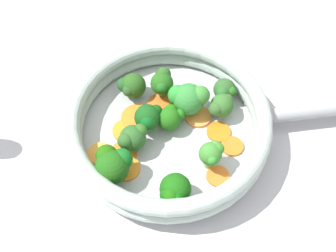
{
  "coord_description": "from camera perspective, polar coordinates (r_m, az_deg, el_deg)",
  "views": [
    {
      "loc": [
        -0.35,
        -0.07,
        0.58
      ],
      "look_at": [
        0.0,
        0.0,
        0.03
      ],
      "focal_mm": 50.0,
      "sensor_mm": 36.0,
      "label": 1
    }
  ],
  "objects": [
    {
      "name": "ground_plane",
      "position": [
        0.68,
        0.0,
        -1.49
      ],
      "size": [
        4.0,
        4.0,
        0.0
      ],
      "primitive_type": "plane",
      "color": "#B7B5B8"
    },
    {
      "name": "skillet",
      "position": [
        0.68,
        0.0,
        -1.1
      ],
      "size": [
        0.26,
        0.26,
        0.02
      ],
      "primitive_type": "cylinder",
      "color": "#B2B5B7",
      "rests_on": "ground_plane"
    },
    {
      "name": "skillet_rim_wall",
      "position": [
        0.65,
        0.0,
        0.37
      ],
      "size": [
        0.29,
        0.29,
        0.05
      ],
      "color": "#AABCB2",
      "rests_on": "skillet"
    },
    {
      "name": "skillet_rivet_left",
      "position": [
        0.67,
        10.8,
        -1.5
      ],
      "size": [
        0.01,
        0.01,
        0.01
      ],
      "primitive_type": "sphere",
      "color": "#B6B3BB",
      "rests_on": "skillet"
    },
    {
      "name": "skillet_rivet_right",
      "position": [
        0.7,
        9.61,
        2.76
      ],
      "size": [
        0.01,
        0.01,
        0.01
      ],
      "primitive_type": "sphere",
      "color": "#B1B5BC",
      "rests_on": "skillet"
    },
    {
      "name": "carrot_slice_0",
      "position": [
        0.68,
        3.69,
        1.17
      ],
      "size": [
        0.05,
        0.05,
        0.0
      ],
      "primitive_type": "cylinder",
      "rotation": [
        0.0,
        0.0,
        2.5
      ],
      "color": "#F9923F",
      "rests_on": "skillet"
    },
    {
      "name": "carrot_slice_1",
      "position": [
        0.67,
        6.17,
        -0.72
      ],
      "size": [
        0.05,
        0.05,
        0.0
      ],
      "primitive_type": "cylinder",
      "rotation": [
        0.0,
        0.0,
        5.43
      ],
      "color": "orange",
      "rests_on": "skillet"
    },
    {
      "name": "carrot_slice_2",
      "position": [
        0.66,
        7.83,
        -2.45
      ],
      "size": [
        0.04,
        0.04,
        0.0
      ],
      "primitive_type": "cylinder",
      "rotation": [
        0.0,
        0.0,
        1.09
      ],
      "color": "orange",
      "rests_on": "skillet"
    },
    {
      "name": "carrot_slice_3",
      "position": [
        0.69,
        -0.65,
        2.49
      ],
      "size": [
        0.06,
        0.06,
        0.01
      ],
      "primitive_type": "cylinder",
      "rotation": [
        0.0,
        0.0,
        4.46
      ],
      "color": "orange",
      "rests_on": "skillet"
    },
    {
      "name": "carrot_slice_4",
      "position": [
        0.67,
        -5.2,
        -0.56
      ],
      "size": [
        0.04,
        0.04,
        0.0
      ],
      "primitive_type": "cylinder",
      "rotation": [
        0.0,
        0.0,
        1.4
      ],
      "color": "orange",
      "rests_on": "skillet"
    },
    {
      "name": "carrot_slice_5",
      "position": [
        0.68,
        -0.35,
        1.54
      ],
      "size": [
        0.05,
        0.05,
        0.01
      ],
      "primitive_type": "cylinder",
      "rotation": [
        0.0,
        0.0,
        4.02
      ],
      "color": "orange",
      "rests_on": "skillet"
    },
    {
      "name": "carrot_slice_6",
      "position": [
        0.64,
        6.1,
        -6.1
      ],
      "size": [
        0.04,
        0.04,
        0.0
      ],
      "primitive_type": "cylinder",
      "rotation": [
        0.0,
        0.0,
        0.9
      ],
      "color": "orange",
      "rests_on": "skillet"
    },
    {
      "name": "carrot_slice_7",
      "position": [
        0.65,
        -8.27,
        -3.4
      ],
      "size": [
        0.04,
        0.04,
        0.0
      ],
      "primitive_type": "cylinder",
      "rotation": [
        0.0,
        0.0,
        4.56
      ],
      "color": "#F59D39",
      "rests_on": "skillet"
    },
    {
      "name": "carrot_slice_8",
      "position": [
        0.65,
        -5.37,
        -3.24
      ],
      "size": [
        0.04,
        0.04,
        0.0
      ],
      "primitive_type": "cylinder",
      "rotation": [
        0.0,
        0.0,
        1.73
      ],
      "color": "orange",
      "rests_on": "skillet"
    },
    {
      "name": "carrot_slice_9",
      "position": [
        0.68,
        -3.77,
        0.97
      ],
      "size": [
        0.06,
        0.06,
        0.0
      ],
      "primitive_type": "cylinder",
      "rotation": [
        0.0,
        0.0,
        5.07
      ],
      "color": "orange",
      "rests_on": "skillet"
    },
    {
      "name": "carrot_slice_10",
      "position": [
        0.64,
        -5.13,
        -5.16
      ],
      "size": [
        0.05,
        0.05,
        0.0
      ],
      "primitive_type": "cylinder",
      "rotation": [
        0.0,
        0.0,
        1.81
      ],
      "color": "orange",
      "rests_on": "skillet"
    },
    {
      "name": "broccoli_floret_0",
      "position": [
        0.61,
        -6.75,
        -4.6
      ],
      "size": [
        0.05,
        0.05,
        0.05
      ],
      "color": "#86B465",
      "rests_on": "skillet"
    },
    {
      "name": "broccoli_floret_1",
      "position": [
        0.69,
        -4.46,
        4.89
      ],
      "size": [
        0.04,
        0.04,
        0.04
      ],
      "color": "#7BAF70",
      "rests_on": "skillet"
    },
    {
      "name": "broccoli_floret_2",
      "position": [
        0.69,
        6.91,
        4.33
      ],
      "size": [
        0.04,
        0.03,
        0.04
      ],
      "color": "#74A25A",
      "rests_on": "skillet"
    },
    {
      "name": "broccoli_floret_3",
      "position": [
        0.67,
        6.5,
        2.47
      ],
      "size": [
        0.04,
        0.03,
        0.04
      ],
      "color": "#84B669",
      "rests_on": "skillet"
    },
    {
      "name": "broccoli_floret_4",
      "position": [
        0.68,
        -0.72,
        5.4
      ],
      "size": [
        0.04,
        0.03,
        0.05
      ],
      "color": "#68864B",
      "rests_on": "skillet"
    },
    {
      "name": "broccoli_floret_5",
      "position": [
        0.67,
        2.5,
        3.43
      ],
      "size": [
        0.05,
        0.06,
        0.05
      ],
      "color": "#5D8946",
      "rests_on": "skillet"
    },
    {
      "name": "broccoli_floret_6",
      "position": [
        0.62,
        5.33,
        -3.38
      ],
      "size": [
        0.04,
        0.03,
        0.05
      ],
      "color": "#7EA151",
      "rests_on": "skillet"
    },
    {
      "name": "broccoli_floret_7",
      "position": [
        0.63,
        -4.38,
        -1.52
      ],
      "size": [
        0.04,
        0.04,
        0.05
      ],
      "color": "#609755",
      "rests_on": "skillet"
    },
    {
      "name": "broccoli_floret_8",
      "position": [
        0.65,
        -2.39,
        1.04
      ],
      "size": [
        0.04,
        0.04,
        0.05
      ],
      "color": "#739E54",
      "rests_on": "skillet"
    },
    {
      "name": "broccoli_floret_9",
      "position": [
        0.66,
        0.58,
        1.01
      ],
      "size": [
        0.04,
        0.03,
        0.04
      ],
      "color": "#6F9E54",
      "rests_on": "skillet"
    },
    {
      "name": "broccoli_floret_10",
      "position": [
        0.6,
        0.78,
        -7.89
      ],
      "size": [
        0.05,
        0.04,
        0.04
      ],
      "color": "#7BA65A",
      "rests_on": "skillet"
    }
  ]
}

